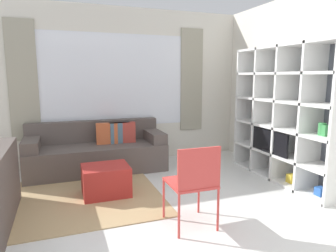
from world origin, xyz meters
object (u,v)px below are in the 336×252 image
(ottoman, at_px, (106,180))
(folding_chair, at_px, (194,179))
(shelving_unit, at_px, (287,116))
(couch_main, at_px, (98,152))

(ottoman, height_order, folding_chair, folding_chair)
(shelving_unit, xyz_separation_m, ottoman, (-2.57, 0.30, -0.77))
(shelving_unit, height_order, folding_chair, shelving_unit)
(couch_main, bearing_deg, ottoman, -91.76)
(ottoman, xyz_separation_m, folding_chair, (0.70, -1.17, 0.32))
(couch_main, bearing_deg, folding_chair, -73.75)
(couch_main, distance_m, ottoman, 1.11)
(shelving_unit, height_order, couch_main, shelving_unit)
(shelving_unit, relative_size, couch_main, 0.91)
(shelving_unit, relative_size, folding_chair, 2.26)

